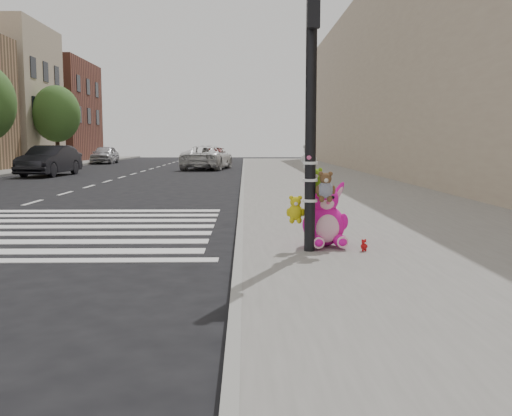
{
  "coord_description": "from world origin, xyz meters",
  "views": [
    {
      "loc": [
        1.65,
        -6.51,
        1.74
      ],
      "look_at": [
        1.81,
        2.06,
        0.75
      ],
      "focal_mm": 40.0,
      "sensor_mm": 36.0,
      "label": 1
    }
  ],
  "objects_px": {
    "car_dark_far": "(50,161)",
    "car_white_near": "(207,157)",
    "pink_bunny": "(324,220)",
    "red_teddy": "(364,245)",
    "signal_pole": "(312,144)"
  },
  "relations": [
    {
      "from": "car_dark_far",
      "to": "car_white_near",
      "type": "distance_m",
      "value": 10.43
    },
    {
      "from": "signal_pole",
      "to": "car_dark_far",
      "type": "bearing_deg",
      "value": 117.38
    },
    {
      "from": "car_dark_far",
      "to": "car_white_near",
      "type": "xyz_separation_m",
      "value": [
        7.69,
        7.04,
        -0.02
      ]
    },
    {
      "from": "pink_bunny",
      "to": "car_dark_far",
      "type": "bearing_deg",
      "value": 110.84
    },
    {
      "from": "pink_bunny",
      "to": "red_teddy",
      "type": "height_order",
      "value": "pink_bunny"
    },
    {
      "from": "signal_pole",
      "to": "car_dark_far",
      "type": "height_order",
      "value": "signal_pole"
    },
    {
      "from": "red_teddy",
      "to": "car_dark_far",
      "type": "xyz_separation_m",
      "value": [
        -11.87,
        21.48,
        0.56
      ]
    },
    {
      "from": "pink_bunny",
      "to": "red_teddy",
      "type": "relative_size",
      "value": 5.65
    },
    {
      "from": "red_teddy",
      "to": "car_white_near",
      "type": "distance_m",
      "value": 28.83
    },
    {
      "from": "signal_pole",
      "to": "car_white_near",
      "type": "xyz_separation_m",
      "value": [
        -3.4,
        28.45,
        -0.96
      ]
    },
    {
      "from": "red_teddy",
      "to": "car_white_near",
      "type": "xyz_separation_m",
      "value": [
        -4.18,
        28.52,
        0.53
      ]
    },
    {
      "from": "signal_pole",
      "to": "red_teddy",
      "type": "height_order",
      "value": "signal_pole"
    },
    {
      "from": "car_dark_far",
      "to": "car_white_near",
      "type": "bearing_deg",
      "value": 47.72
    },
    {
      "from": "red_teddy",
      "to": "car_dark_far",
      "type": "distance_m",
      "value": 24.55
    },
    {
      "from": "car_dark_far",
      "to": "pink_bunny",
      "type": "bearing_deg",
      "value": -56.46
    }
  ]
}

